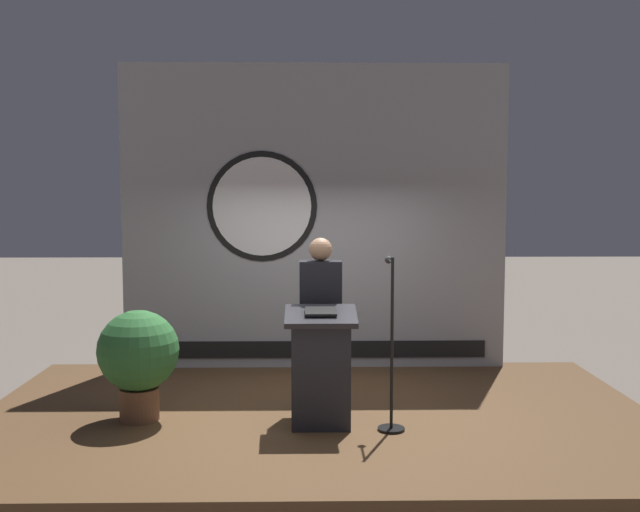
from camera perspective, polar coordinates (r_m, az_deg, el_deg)
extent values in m
plane|color=#6B6056|center=(7.19, -0.25, -14.44)|extent=(40.00, 40.00, 0.00)
cube|color=brown|center=(7.14, -0.25, -13.31)|extent=(6.40, 4.00, 0.30)
cube|color=#9E9EA3|center=(8.63, -0.43, 3.04)|extent=(4.54, 0.10, 3.59)
cylinder|color=black|center=(8.59, -4.57, 3.89)|extent=(1.30, 0.02, 1.30)
cylinder|color=white|center=(8.58, -4.57, 3.89)|extent=(1.16, 0.02, 1.16)
cube|color=black|center=(8.77, -0.42, -7.32)|extent=(4.09, 0.02, 0.20)
cube|color=#26262B|center=(6.60, 0.06, -9.13)|extent=(0.52, 0.40, 0.97)
cube|color=#26262B|center=(6.49, 0.06, -4.73)|extent=(0.64, 0.50, 0.14)
cube|color=black|center=(6.46, 0.07, -4.37)|extent=(0.28, 0.20, 0.06)
cylinder|color=black|center=(7.08, 0.04, -8.86)|extent=(0.26, 0.26, 0.79)
cube|color=black|center=(6.94, 0.04, -3.06)|extent=(0.40, 0.24, 0.65)
sphere|color=#997051|center=(6.90, 0.04, 0.53)|extent=(0.22, 0.22, 0.22)
cylinder|color=black|center=(6.62, 5.60, -13.33)|extent=(0.24, 0.24, 0.02)
cylinder|color=black|center=(6.43, 5.65, -6.93)|extent=(0.03, 0.03, 1.53)
cylinder|color=black|center=(6.47, 5.55, -0.43)|extent=(0.02, 0.31, 0.02)
sphere|color=#262626|center=(6.63, 5.39, -0.30)|extent=(0.07, 0.07, 0.07)
cylinder|color=brown|center=(7.03, -13.96, -11.18)|extent=(0.36, 0.36, 0.30)
sphere|color=#2D6B33|center=(6.91, -14.05, -7.20)|extent=(0.74, 0.74, 0.74)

